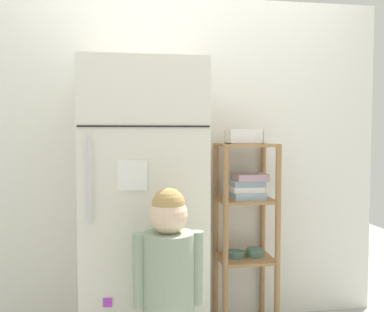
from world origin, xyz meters
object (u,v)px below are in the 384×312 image
(pantry_shelf_unit, at_px, (246,212))
(fruit_bin, at_px, (244,138))
(refrigerator, at_px, (143,209))
(child_standing, at_px, (169,274))

(pantry_shelf_unit, distance_m, fruit_bin, 0.48)
(refrigerator, distance_m, fruit_bin, 0.77)
(refrigerator, height_order, pantry_shelf_unit, refrigerator)
(refrigerator, bearing_deg, pantry_shelf_unit, 12.23)
(refrigerator, height_order, child_standing, refrigerator)
(child_standing, height_order, pantry_shelf_unit, pantry_shelf_unit)
(refrigerator, relative_size, child_standing, 1.63)
(refrigerator, bearing_deg, fruit_bin, 11.13)
(refrigerator, xyz_separation_m, child_standing, (0.10, -0.52, -0.22))
(child_standing, height_order, fruit_bin, fruit_bin)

